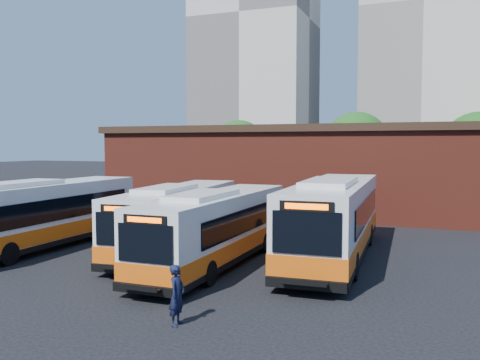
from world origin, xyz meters
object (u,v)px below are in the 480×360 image
at_px(bus_west, 43,217).
at_px(bus_mideast, 217,231).
at_px(bus_midwest, 178,220).
at_px(transit_worker, 177,295).
at_px(bus_east, 334,221).

relative_size(bus_west, bus_mideast, 1.06).
bearing_deg(bus_midwest, transit_worker, -67.87).
distance_m(bus_mideast, transit_worker, 7.32).
xyz_separation_m(bus_mideast, transit_worker, (1.88, -7.05, -0.58)).
relative_size(bus_east, transit_worker, 7.78).
height_order(bus_mideast, transit_worker, bus_mideast).
distance_m(bus_west, transit_worker, 13.16).
height_order(bus_west, transit_worker, bus_west).
xyz_separation_m(bus_midwest, bus_east, (7.28, 1.06, 0.20)).
height_order(bus_midwest, bus_mideast, bus_midwest).
bearing_deg(bus_mideast, bus_west, -179.44).
relative_size(bus_west, bus_midwest, 1.05).
height_order(bus_midwest, transit_worker, bus_midwest).
xyz_separation_m(bus_west, bus_east, (13.62, 3.05, 0.11)).
distance_m(bus_west, bus_midwest, 6.64).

